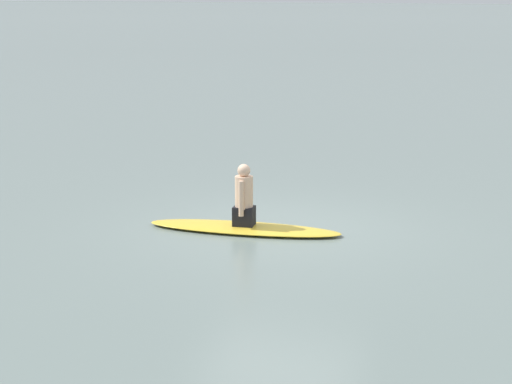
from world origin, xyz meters
The scene contains 3 objects.
ground_plane centered at (0.00, 0.00, 0.00)m, with size 400.00×400.00×0.00m, color slate.
surfboard centered at (0.46, 0.31, 0.04)m, with size 3.04×0.74×0.09m, color gold.
person_paddler centered at (0.46, 0.31, 0.52)m, with size 0.35×0.42×0.96m.
Camera 1 is at (-4.67, 12.57, 3.67)m, focal length 62.70 mm.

